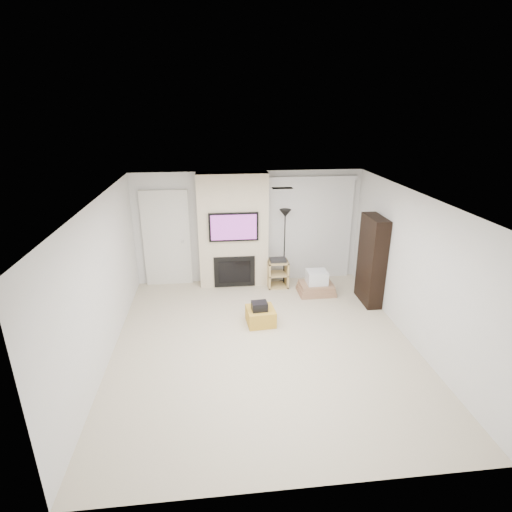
{
  "coord_description": "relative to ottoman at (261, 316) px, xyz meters",
  "views": [
    {
      "loc": [
        -0.77,
        -5.76,
        3.79
      ],
      "look_at": [
        0.0,
        1.2,
        1.15
      ],
      "focal_mm": 28.0,
      "sensor_mm": 36.0,
      "label": 1
    }
  ],
  "objects": [
    {
      "name": "hvac_vent",
      "position": [
        0.37,
        0.1,
        2.35
      ],
      "size": [
        0.35,
        0.18,
        0.01
      ],
      "primitive_type": "cube",
      "color": "silver",
      "rests_on": "ceiling"
    },
    {
      "name": "av_stand",
      "position": [
        0.58,
        1.58,
        0.2
      ],
      "size": [
        0.45,
        0.38,
        0.66
      ],
      "color": "tan",
      "rests_on": "floor"
    },
    {
      "name": "ceiling",
      "position": [
        -0.03,
        -0.7,
        2.35
      ],
      "size": [
        5.0,
        5.5,
        0.0
      ],
      "primitive_type": "cube",
      "color": "white",
      "rests_on": "wall_back"
    },
    {
      "name": "box_stack",
      "position": [
        1.34,
        1.14,
        0.05
      ],
      "size": [
        0.77,
        0.59,
        0.51
      ],
      "color": "#976F53",
      "rests_on": "floor"
    },
    {
      "name": "wall_back",
      "position": [
        -0.03,
        2.05,
        1.1
      ],
      "size": [
        5.0,
        0.0,
        2.5
      ],
      "primitive_type": "cube",
      "rotation": [
        1.57,
        0.0,
        0.0
      ],
      "color": "silver",
      "rests_on": "ground"
    },
    {
      "name": "floor",
      "position": [
        -0.03,
        -0.7,
        -0.15
      ],
      "size": [
        5.0,
        5.5,
        0.0
      ],
      "primitive_type": "cube",
      "color": "beige",
      "rests_on": "ground"
    },
    {
      "name": "vertical_blinds",
      "position": [
        1.37,
        2.0,
        1.12
      ],
      "size": [
        1.98,
        0.1,
        2.37
      ],
      "color": "silver",
      "rests_on": "floor"
    },
    {
      "name": "wall_front",
      "position": [
        -0.03,
        -3.45,
        1.1
      ],
      "size": [
        5.0,
        0.0,
        2.5
      ],
      "primitive_type": "cube",
      "rotation": [
        1.57,
        0.0,
        0.0
      ],
      "color": "silver",
      "rests_on": "ground"
    },
    {
      "name": "bookshelf",
      "position": [
        2.31,
        0.66,
        0.75
      ],
      "size": [
        0.3,
        0.8,
        1.8
      ],
      "color": "black",
      "rests_on": "floor"
    },
    {
      "name": "wall_left",
      "position": [
        -2.53,
        -0.7,
        1.1
      ],
      "size": [
        0.0,
        5.5,
        2.5
      ],
      "primitive_type": "cube",
      "rotation": [
        1.57,
        0.0,
        1.57
      ],
      "color": "silver",
      "rests_on": "ground"
    },
    {
      "name": "floor_lamp",
      "position": [
        0.73,
        1.7,
        1.21
      ],
      "size": [
        0.26,
        0.26,
        1.72
      ],
      "color": "black",
      "rests_on": "floor"
    },
    {
      "name": "wall_right",
      "position": [
        2.47,
        -0.7,
        1.1
      ],
      "size": [
        0.0,
        5.5,
        2.5
      ],
      "primitive_type": "cube",
      "rotation": [
        1.57,
        0.0,
        1.57
      ],
      "color": "silver",
      "rests_on": "ground"
    },
    {
      "name": "black_bag",
      "position": [
        -0.03,
        -0.04,
        0.23
      ],
      "size": [
        0.3,
        0.24,
        0.16
      ],
      "primitive_type": "cube",
      "rotation": [
        0.0,
        0.0,
        0.08
      ],
      "color": "black",
      "rests_on": "ottoman"
    },
    {
      "name": "entry_door",
      "position": [
        -1.83,
        2.02,
        0.9
      ],
      "size": [
        1.02,
        0.11,
        2.14
      ],
      "color": "silver",
      "rests_on": "floor"
    },
    {
      "name": "fireplace_wall",
      "position": [
        -0.38,
        1.84,
        1.09
      ],
      "size": [
        1.5,
        0.47,
        2.5
      ],
      "color": "beige",
      "rests_on": "floor"
    },
    {
      "name": "ottoman",
      "position": [
        0.0,
        0.0,
        0.0
      ],
      "size": [
        0.54,
        0.54,
        0.3
      ],
      "primitive_type": "cube",
      "rotation": [
        0.0,
        0.0,
        0.08
      ],
      "color": "gold",
      "rests_on": "floor"
    }
  ]
}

